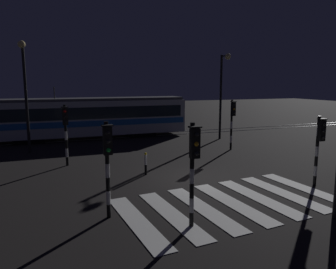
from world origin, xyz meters
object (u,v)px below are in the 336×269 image
object	(u,v)px
traffic_light_corner_far_left	(66,126)
tram	(87,117)
traffic_light_corner_near_left	(108,156)
traffic_light_corner_far_right	(232,117)
bollard_island_edge	(146,164)
traffic_light_kerb_mid_left	(193,160)
street_lamp_trackside_right	(223,85)
street_lamp_trackside_left	(25,84)
traffic_light_corner_near_right	(319,141)

from	to	relation	value
traffic_light_corner_far_left	tram	xyz separation A→B (m)	(2.13, 8.39, -0.43)
traffic_light_corner_near_left	traffic_light_corner_far_right	size ratio (longest dim) A/B	0.97
tram	bollard_island_edge	world-z (taller)	tram
bollard_island_edge	traffic_light_kerb_mid_left	bearing A→B (deg)	-93.17
street_lamp_trackside_right	bollard_island_edge	size ratio (longest dim) A/B	5.94
traffic_light_corner_near_left	bollard_island_edge	bearing A→B (deg)	59.64
bollard_island_edge	street_lamp_trackside_left	bearing A→B (deg)	127.42
traffic_light_corner_far_left	bollard_island_edge	xyz separation A→B (m)	(3.47, -3.13, -1.62)
traffic_light_corner_near_right	traffic_light_kerb_mid_left	bearing A→B (deg)	-165.31
street_lamp_trackside_right	bollard_island_edge	bearing A→B (deg)	-139.13
traffic_light_kerb_mid_left	bollard_island_edge	world-z (taller)	traffic_light_kerb_mid_left
tram	traffic_light_corner_far_right	bearing A→B (deg)	-43.30
street_lamp_trackside_left	bollard_island_edge	distance (m)	9.86
traffic_light_corner_far_right	tram	world-z (taller)	tram
traffic_light_corner_near_right	street_lamp_trackside_right	size ratio (longest dim) A/B	0.46
traffic_light_corner_far_left	traffic_light_corner_far_right	bearing A→B (deg)	2.47
street_lamp_trackside_right	street_lamp_trackside_left	xyz separation A→B (m)	(-14.01, -0.14, 0.16)
bollard_island_edge	traffic_light_corner_near_right	bearing A→B (deg)	-33.83
traffic_light_kerb_mid_left	tram	bearing A→B (deg)	93.26
traffic_light_corner_near_right	street_lamp_trackside_left	xyz separation A→B (m)	(-11.96, 11.53, 2.38)
traffic_light_corner_far_right	traffic_light_corner_far_left	distance (m)	10.56
traffic_light_corner_near_right	street_lamp_trackside_left	distance (m)	16.78
traffic_light_corner_near_left	traffic_light_corner_near_right	bearing A→B (deg)	1.04
traffic_light_corner_far_left	tram	bearing A→B (deg)	75.75
traffic_light_kerb_mid_left	street_lamp_trackside_left	bearing A→B (deg)	111.27
traffic_light_corner_far_right	traffic_light_corner_far_left	size ratio (longest dim) A/B	1.01
street_lamp_trackside_right	traffic_light_kerb_mid_left	bearing A→B (deg)	-123.31
traffic_light_kerb_mid_left	traffic_light_corner_far_left	xyz separation A→B (m)	(-3.14, 9.22, 0.01)
traffic_light_corner_far_left	street_lamp_trackside_left	size ratio (longest dim) A/B	0.48
traffic_light_kerb_mid_left	traffic_light_corner_far_left	bearing A→B (deg)	108.77
traffic_light_corner_near_left	traffic_light_kerb_mid_left	world-z (taller)	traffic_light_kerb_mid_left
street_lamp_trackside_right	traffic_light_corner_near_left	bearing A→B (deg)	-133.22
traffic_light_kerb_mid_left	traffic_light_corner_near_left	bearing A→B (deg)	144.82
traffic_light_kerb_mid_left	street_lamp_trackside_right	xyz separation A→B (m)	(8.83, 13.45, 2.07)
street_lamp_trackside_right	street_lamp_trackside_left	distance (m)	14.02
traffic_light_corner_near_right	street_lamp_trackside_left	world-z (taller)	street_lamp_trackside_left
traffic_light_corner_far_left	street_lamp_trackside_left	bearing A→B (deg)	116.62
traffic_light_corner_near_left	street_lamp_trackside_left	xyz separation A→B (m)	(-2.89, 11.69, 2.26)
traffic_light_corner_near_right	bollard_island_edge	size ratio (longest dim) A/B	2.76
street_lamp_trackside_right	tram	world-z (taller)	street_lamp_trackside_right
traffic_light_corner_near_left	bollard_island_edge	xyz separation A→B (m)	(2.62, 4.48, -1.58)
traffic_light_corner_far_right	tram	xyz separation A→B (m)	(-8.42, 7.94, -0.46)
traffic_light_kerb_mid_left	street_lamp_trackside_left	distance (m)	14.45
tram	bollard_island_edge	xyz separation A→B (m)	(1.34, -11.52, -1.19)
street_lamp_trackside_left	tram	distance (m)	6.56
traffic_light_corner_near_left	traffic_light_kerb_mid_left	size ratio (longest dim) A/B	0.98
traffic_light_corner_far_right	traffic_light_corner_near_right	bearing A→B (deg)	-94.64
traffic_light_corner_far_right	traffic_light_corner_near_right	size ratio (longest dim) A/B	1.09
traffic_light_corner_far_left	traffic_light_corner_near_right	bearing A→B (deg)	-36.92
traffic_light_kerb_mid_left	traffic_light_corner_near_right	distance (m)	7.01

